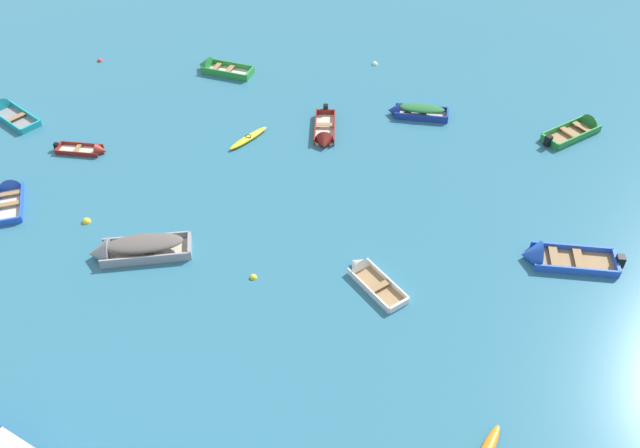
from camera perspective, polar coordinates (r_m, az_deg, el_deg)
name	(u,v)px	position (r m, az deg, el deg)	size (l,w,h in m)	color
rowboat_maroon_outer_left	(324,135)	(38.63, 0.37, 7.39)	(1.44, 3.82, 1.03)	beige
rowboat_green_far_back	(215,68)	(45.65, -8.75, 12.73)	(3.80, 1.96, 1.19)	beige
rowboat_blue_foreground_center	(11,192)	(37.97, -24.32, 2.42)	(2.38, 3.53, 1.07)	beige
rowboat_grey_midfield_left	(129,249)	(32.40, -15.61, -1.99)	(4.81, 2.58, 1.38)	beige
rowboat_turquoise_distant_center	(5,110)	(44.87, -24.73, 8.59)	(3.93, 3.17, 1.19)	gray
kayak_yellow_cluster_outer	(248,138)	(38.72, -5.98, 7.13)	(1.95, 2.67, 0.27)	yellow
rowboat_maroon_far_left	(92,150)	(39.57, -18.47, 5.83)	(2.93, 0.93, 0.84)	beige
rowboat_green_back_row_center	(583,127)	(42.05, 21.03, 7.52)	(3.84, 3.51, 1.20)	#99754C
rowboat_white_midfield_right	(365,273)	(30.49, 3.74, -4.07)	(3.04, 3.18, 1.03)	#99754C
rowboat_deep_blue_near_right	(412,111)	(40.86, 7.69, 9.32)	(3.53, 1.21, 1.02)	beige
rowboat_blue_cluster_inner	(548,257)	(32.75, 18.47, -2.64)	(4.51, 1.62, 1.43)	#99754C
mooring_buoy_between_boats_left	(253,278)	(30.57, -5.57, -4.46)	(0.33, 0.33, 0.33)	yellow
mooring_buoy_outer_edge	(100,61)	(48.56, -17.84, 12.78)	(0.34, 0.34, 0.34)	red
mooring_buoy_near_foreground	(87,222)	(35.00, -18.84, 0.17)	(0.42, 0.42, 0.42)	yellow
mooring_buoy_midfield	(375,64)	(46.09, 4.58, 13.09)	(0.38, 0.38, 0.38)	silver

